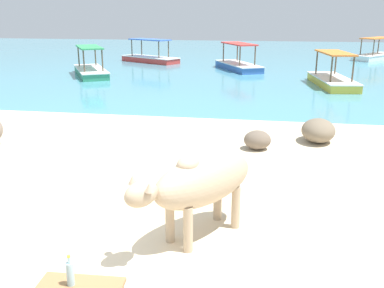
{
  "coord_description": "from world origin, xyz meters",
  "views": [
    {
      "loc": [
        1.44,
        -4.09,
        2.76
      ],
      "look_at": [
        0.23,
        3.0,
        0.55
      ],
      "focal_mm": 40.3,
      "sensor_mm": 36.0,
      "label": 1
    }
  ],
  "objects_px": {
    "boat_yellow": "(332,79)",
    "bottle": "(70,273)",
    "boat_blue": "(238,64)",
    "boat_green": "(91,69)",
    "cow": "(201,182)",
    "boat_white": "(375,55)",
    "boat_red": "(150,57)"
  },
  "relations": [
    {
      "from": "boat_yellow",
      "to": "bottle",
      "type": "bearing_deg",
      "value": -24.26
    },
    {
      "from": "boat_blue",
      "to": "boat_green",
      "type": "distance_m",
      "value": 7.15
    },
    {
      "from": "cow",
      "to": "boat_green",
      "type": "height_order",
      "value": "boat_green"
    },
    {
      "from": "bottle",
      "to": "boat_green",
      "type": "distance_m",
      "value": 16.52
    },
    {
      "from": "boat_yellow",
      "to": "boat_blue",
      "type": "bearing_deg",
      "value": -145.41
    },
    {
      "from": "cow",
      "to": "bottle",
      "type": "relative_size",
      "value": 6.17
    },
    {
      "from": "boat_yellow",
      "to": "boat_white",
      "type": "bearing_deg",
      "value": 151.76
    },
    {
      "from": "bottle",
      "to": "boat_white",
      "type": "xyz_separation_m",
      "value": [
        8.05,
        24.81,
        -0.27
      ]
    },
    {
      "from": "bottle",
      "to": "boat_green",
      "type": "height_order",
      "value": "boat_green"
    },
    {
      "from": "boat_green",
      "to": "boat_red",
      "type": "bearing_deg",
      "value": -41.65
    },
    {
      "from": "boat_green",
      "to": "boat_blue",
      "type": "bearing_deg",
      "value": -92.94
    },
    {
      "from": "boat_yellow",
      "to": "boat_white",
      "type": "distance_m",
      "value": 11.24
    },
    {
      "from": "boat_red",
      "to": "boat_green",
      "type": "xyz_separation_m",
      "value": [
        -1.22,
        -5.69,
        0.0
      ]
    },
    {
      "from": "bottle",
      "to": "boat_blue",
      "type": "bearing_deg",
      "value": 89.26
    },
    {
      "from": "boat_green",
      "to": "bottle",
      "type": "bearing_deg",
      "value": 172.32
    },
    {
      "from": "boat_red",
      "to": "boat_yellow",
      "type": "relative_size",
      "value": 0.99
    },
    {
      "from": "cow",
      "to": "bottle",
      "type": "bearing_deg",
      "value": 9.52
    },
    {
      "from": "boat_green",
      "to": "boat_white",
      "type": "height_order",
      "value": "same"
    },
    {
      "from": "boat_blue",
      "to": "boat_white",
      "type": "relative_size",
      "value": 1.06
    },
    {
      "from": "boat_yellow",
      "to": "boat_white",
      "type": "relative_size",
      "value": 1.06
    },
    {
      "from": "boat_red",
      "to": "boat_green",
      "type": "height_order",
      "value": "same"
    },
    {
      "from": "boat_green",
      "to": "cow",
      "type": "bearing_deg",
      "value": 177.94
    },
    {
      "from": "cow",
      "to": "boat_yellow",
      "type": "relative_size",
      "value": 0.48
    },
    {
      "from": "boat_blue",
      "to": "boat_white",
      "type": "height_order",
      "value": "same"
    },
    {
      "from": "boat_red",
      "to": "bottle",
      "type": "bearing_deg",
      "value": -46.4
    },
    {
      "from": "boat_green",
      "to": "boat_yellow",
      "type": "height_order",
      "value": "same"
    },
    {
      "from": "cow",
      "to": "boat_yellow",
      "type": "distance_m",
      "value": 12.91
    },
    {
      "from": "cow",
      "to": "boat_green",
      "type": "relative_size",
      "value": 0.48
    },
    {
      "from": "boat_red",
      "to": "boat_green",
      "type": "relative_size",
      "value": 1.0
    },
    {
      "from": "cow",
      "to": "boat_red",
      "type": "xyz_separation_m",
      "value": [
        -5.82,
        19.24,
        -0.48
      ]
    },
    {
      "from": "boat_blue",
      "to": "boat_red",
      "type": "height_order",
      "value": "same"
    },
    {
      "from": "cow",
      "to": "boat_white",
      "type": "distance_m",
      "value": 24.12
    }
  ]
}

